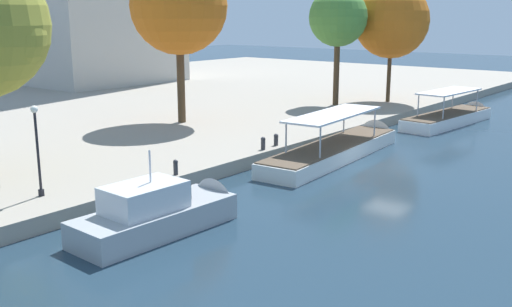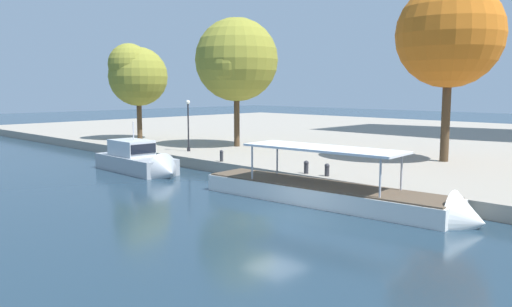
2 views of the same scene
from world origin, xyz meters
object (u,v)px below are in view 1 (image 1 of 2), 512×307
at_px(mooring_bollard_0, 176,167).
at_px(lamp_post, 37,147).
at_px(mooring_bollard_2, 276,139).
at_px(tree_2, 392,22).
at_px(tree_1, 338,18).
at_px(tour_boat_1, 340,150).
at_px(mooring_bollard_1, 263,143).
at_px(tree_0, 180,4).
at_px(motor_yacht_0, 167,214).
at_px(tour_boat_2, 452,120).

xyz_separation_m(mooring_bollard_0, lamp_post, (-6.40, 2.11, 1.86)).
distance_m(mooring_bollard_2, tree_2, 24.07).
xyz_separation_m(mooring_bollard_0, tree_2, (31.69, 3.92, 7.02)).
bearing_deg(tree_1, tour_boat_1, -147.46).
relative_size(mooring_bollard_1, tree_0, 0.06).
xyz_separation_m(mooring_bollard_2, tree_1, (17.59, 6.40, 7.45)).
xyz_separation_m(motor_yacht_0, tree_2, (35.95, 7.84, 7.61)).
xyz_separation_m(mooring_bollard_1, tree_2, (24.19, 3.77, 7.03)).
xyz_separation_m(motor_yacht_0, tour_boat_2, (32.37, 0.09, -0.32)).
distance_m(lamp_post, tree_0, 20.69).
relative_size(tour_boat_1, tree_0, 1.23).
bearing_deg(mooring_bollard_0, motor_yacht_0, -137.40).
bearing_deg(tree_0, motor_yacht_0, -136.08).
distance_m(motor_yacht_0, tour_boat_2, 32.37).
bearing_deg(lamp_post, mooring_bollard_0, -18.22).
bearing_deg(tour_boat_2, mooring_bollard_2, 172.47).
xyz_separation_m(mooring_bollard_1, tree_1, (19.06, 6.52, 7.43)).
relative_size(tree_1, tree_2, 0.95).
bearing_deg(tree_1, motor_yacht_0, -161.04).
height_order(mooring_bollard_0, tree_1, tree_1).
bearing_deg(mooring_bollard_2, tree_0, 78.43).
bearing_deg(lamp_post, tour_boat_2, -9.76).
relative_size(motor_yacht_0, mooring_bollard_2, 10.91).
height_order(mooring_bollard_1, tree_2, tree_2).
relative_size(motor_yacht_0, lamp_post, 1.98).
xyz_separation_m(lamp_post, tree_0, (17.54, 8.81, 6.54)).
bearing_deg(motor_yacht_0, lamp_post, 111.48).
bearing_deg(tour_boat_2, tree_0, 143.56).
distance_m(motor_yacht_0, tree_2, 37.57).
bearing_deg(mooring_bollard_1, tour_boat_2, -10.94).
xyz_separation_m(mooring_bollard_2, lamp_post, (-15.36, 1.83, 1.90)).
distance_m(tour_boat_1, tour_boat_2, 16.22).
height_order(tour_boat_2, tree_0, tree_0).
height_order(tour_boat_2, tree_1, tree_1).
relative_size(tour_boat_2, lamp_post, 3.01).
bearing_deg(lamp_post, mooring_bollard_1, -7.99).
height_order(mooring_bollard_2, tree_0, tree_0).
bearing_deg(mooring_bollard_0, tour_boat_1, -12.55).
bearing_deg(mooring_bollard_2, tree_1, 19.99).
bearing_deg(tree_1, mooring_bollard_1, -161.12).
relative_size(tour_boat_1, tour_boat_2, 1.22).
height_order(motor_yacht_0, mooring_bollard_0, motor_yacht_0).
bearing_deg(mooring_bollard_1, motor_yacht_0, -160.90).
relative_size(tour_boat_1, mooring_bollard_1, 19.16).
xyz_separation_m(motor_yacht_0, mooring_bollard_2, (13.22, 4.19, 0.56)).
bearing_deg(tree_0, mooring_bollard_1, -108.72).
relative_size(mooring_bollard_2, tree_0, 0.06).
bearing_deg(motor_yacht_0, mooring_bollard_2, 19.48).
distance_m(tour_boat_1, tree_0, 16.44).
distance_m(mooring_bollard_0, lamp_post, 6.99).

